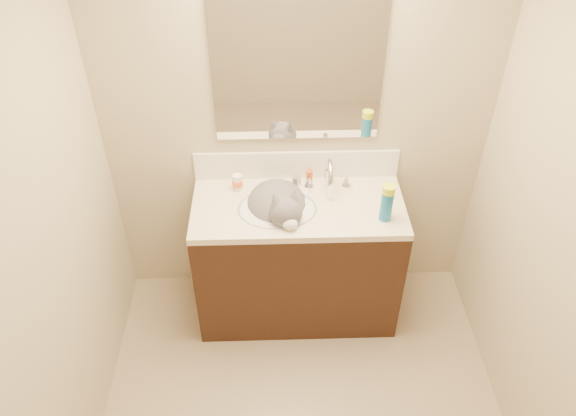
{
  "coord_description": "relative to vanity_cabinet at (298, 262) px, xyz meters",
  "views": [
    {
      "loc": [
        -0.13,
        -1.46,
        2.86
      ],
      "look_at": [
        -0.06,
        0.92,
        0.88
      ],
      "focal_mm": 35.0,
      "sensor_mm": 36.0,
      "label": 1
    }
  ],
  "objects": [
    {
      "name": "spray_can",
      "position": [
        0.47,
        -0.13,
        0.54
      ],
      "size": [
        0.09,
        0.09,
        0.18
      ],
      "primitive_type": "cylinder",
      "rotation": [
        0.0,
        0.0,
        -0.37
      ],
      "color": "#1769A7",
      "rests_on": "counter_slab"
    },
    {
      "name": "room_shell",
      "position": [
        0.0,
        -0.97,
        1.08
      ],
      "size": [
        2.24,
        2.54,
        2.52
      ],
      "color": "tan",
      "rests_on": "ground"
    },
    {
      "name": "cat",
      "position": [
        -0.11,
        0.0,
        0.44
      ],
      "size": [
        0.46,
        0.52,
        0.35
      ],
      "rotation": [
        0.0,
        0.0,
        0.28
      ],
      "color": "#575457",
      "rests_on": "basin"
    },
    {
      "name": "silver_jar",
      "position": [
        -0.0,
        0.19,
        0.48
      ],
      "size": [
        0.06,
        0.06,
        0.06
      ],
      "primitive_type": "cylinder",
      "rotation": [
        0.0,
        0.0,
        0.28
      ],
      "color": "#B7B7BC",
      "rests_on": "counter_slab"
    },
    {
      "name": "pill_bottle",
      "position": [
        -0.35,
        0.16,
        0.5
      ],
      "size": [
        0.06,
        0.06,
        0.1
      ],
      "primitive_type": "cylinder",
      "rotation": [
        0.0,
        0.0,
        0.06
      ],
      "color": "white",
      "rests_on": "counter_slab"
    },
    {
      "name": "faucet",
      "position": [
        0.18,
        0.14,
        0.54
      ],
      "size": [
        0.28,
        0.2,
        0.21
      ],
      "color": "silver",
      "rests_on": "counter_slab"
    },
    {
      "name": "counter_slab",
      "position": [
        0.0,
        0.0,
        0.43
      ],
      "size": [
        1.2,
        0.55,
        0.04
      ],
      "primitive_type": "cube",
      "color": "beige",
      "rests_on": "vanity_cabinet"
    },
    {
      "name": "amber_bottle",
      "position": [
        0.07,
        0.2,
        0.5
      ],
      "size": [
        0.05,
        0.05,
        0.09
      ],
      "primitive_type": "cylinder",
      "rotation": [
        0.0,
        0.0,
        -0.42
      ],
      "color": "#BF4916",
      "rests_on": "counter_slab"
    },
    {
      "name": "basin",
      "position": [
        -0.12,
        -0.03,
        0.38
      ],
      "size": [
        0.45,
        0.36,
        0.14
      ],
      "primitive_type": "ellipsoid",
      "color": "white",
      "rests_on": "vanity_cabinet"
    },
    {
      "name": "toothbrush",
      "position": [
        0.05,
        0.07,
        0.45
      ],
      "size": [
        0.03,
        0.13,
        0.01
      ],
      "primitive_type": "cube",
      "rotation": [
        0.0,
        0.0,
        -0.09
      ],
      "color": "white",
      "rests_on": "counter_slab"
    },
    {
      "name": "toothbrush_head",
      "position": [
        0.05,
        0.07,
        0.46
      ],
      "size": [
        0.02,
        0.03,
        0.02
      ],
      "primitive_type": "cube",
      "rotation": [
        0.0,
        0.0,
        -0.09
      ],
      "color": "#6A9FE2",
      "rests_on": "counter_slab"
    },
    {
      "name": "mirror",
      "position": [
        0.0,
        0.26,
        1.13
      ],
      "size": [
        0.9,
        0.02,
        0.8
      ],
      "primitive_type": "cube",
      "color": "white",
      "rests_on": "room_shell"
    },
    {
      "name": "vanity_cabinet",
      "position": [
        0.0,
        0.0,
        0.0
      ],
      "size": [
        1.2,
        0.55,
        0.82
      ],
      "primitive_type": "cube",
      "color": "black",
      "rests_on": "ground"
    },
    {
      "name": "backsplash",
      "position": [
        0.0,
        0.26,
        0.54
      ],
      "size": [
        1.2,
        0.02,
        0.18
      ],
      "primitive_type": "cube",
      "color": "white",
      "rests_on": "counter_slab"
    },
    {
      "name": "spray_cap",
      "position": [
        0.47,
        -0.13,
        0.65
      ],
      "size": [
        0.09,
        0.09,
        0.04
      ],
      "primitive_type": "cylinder",
      "rotation": [
        0.0,
        0.0,
        -0.37
      ],
      "color": "#D2E818",
      "rests_on": "spray_can"
    },
    {
      "name": "pill_label",
      "position": [
        -0.35,
        0.16,
        0.49
      ],
      "size": [
        0.06,
        0.06,
        0.04
      ],
      "primitive_type": "cylinder",
      "rotation": [
        0.0,
        0.0,
        0.06
      ],
      "color": "orange",
      "rests_on": "pill_bottle"
    }
  ]
}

